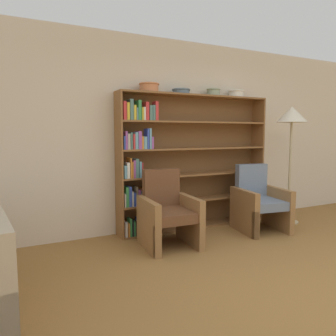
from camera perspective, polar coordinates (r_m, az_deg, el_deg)
ground_plane at (r=3.41m, az=25.73°, el=-18.93°), size 24.00×24.00×0.00m
wall_back at (r=5.01m, az=3.39°, el=5.70°), size 12.00×0.06×2.75m
bookshelf at (r=4.79m, az=2.45°, el=1.22°), size 2.39×0.30×1.96m
bowl_cream at (r=4.56m, az=-3.31°, el=13.88°), size 0.28×0.28×0.12m
bowl_brass at (r=4.77m, az=2.31°, el=13.23°), size 0.26×0.26×0.07m
bowl_stoneware at (r=5.06m, az=7.92°, el=13.00°), size 0.21×0.21×0.11m
bowl_copper at (r=5.31m, az=11.81°, el=12.59°), size 0.25×0.25×0.11m
armchair_leather at (r=4.14m, az=-0.05°, el=-7.91°), size 0.68×0.72×0.95m
armchair_cushioned at (r=4.97m, az=15.55°, el=-5.78°), size 0.74×0.77×0.95m
floor_lamp at (r=5.43m, az=20.75°, el=7.81°), size 0.47×0.47×1.82m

